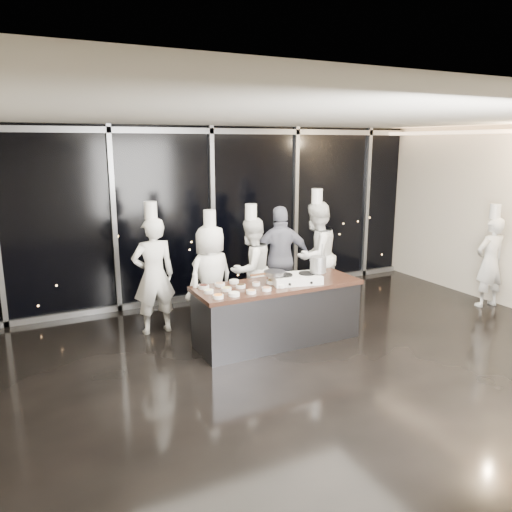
# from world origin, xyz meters

# --- Properties ---
(ground) EXTENTS (9.00, 9.00, 0.00)m
(ground) POSITION_xyz_m (0.00, 0.00, 0.00)
(ground) COLOR black
(ground) RESTS_ON ground
(room_shell) EXTENTS (9.02, 7.02, 3.21)m
(room_shell) POSITION_xyz_m (0.18, 0.00, 2.25)
(room_shell) COLOR beige
(room_shell) RESTS_ON ground
(window_wall) EXTENTS (8.90, 0.11, 3.20)m
(window_wall) POSITION_xyz_m (0.00, 3.43, 1.60)
(window_wall) COLOR black
(window_wall) RESTS_ON ground
(demo_counter) EXTENTS (2.46, 0.86, 0.90)m
(demo_counter) POSITION_xyz_m (0.00, 0.90, 0.45)
(demo_counter) COLOR #37383D
(demo_counter) RESTS_ON ground
(stove) EXTENTS (0.78, 0.57, 0.14)m
(stove) POSITION_xyz_m (0.25, 0.81, 0.96)
(stove) COLOR white
(stove) RESTS_ON demo_counter
(frying_pan) EXTENTS (0.57, 0.37, 0.05)m
(frying_pan) POSITION_xyz_m (-0.07, 0.89, 1.07)
(frying_pan) COLOR slate
(frying_pan) RESTS_ON stove
(stock_pot) EXTENTS (0.28, 0.28, 0.24)m
(stock_pot) POSITION_xyz_m (0.58, 0.72, 1.16)
(stock_pot) COLOR #A6A6A8
(stock_pot) RESTS_ON stove
(prep_bowls) EXTENTS (1.38, 0.71, 0.05)m
(prep_bowls) POSITION_xyz_m (-0.58, 0.87, 0.93)
(prep_bowls) COLOR white
(prep_bowls) RESTS_ON demo_counter
(squeeze_bottle) EXTENTS (0.07, 0.07, 0.26)m
(squeeze_bottle) POSITION_xyz_m (-1.14, 1.24, 1.02)
(squeeze_bottle) COLOR white
(squeeze_bottle) RESTS_ON demo_counter
(chef_far_left) EXTENTS (0.67, 0.44, 2.05)m
(chef_far_left) POSITION_xyz_m (-1.50, 2.09, 0.93)
(chef_far_left) COLOR white
(chef_far_left) RESTS_ON ground
(chef_left) EXTENTS (0.93, 0.73, 1.90)m
(chef_left) POSITION_xyz_m (-0.67, 1.84, 0.85)
(chef_left) COLOR white
(chef_left) RESTS_ON ground
(chef_center) EXTENTS (1.00, 0.89, 1.94)m
(chef_center) POSITION_xyz_m (0.09, 1.96, 0.86)
(chef_center) COLOR white
(chef_center) RESTS_ON ground
(guest) EXTENTS (1.17, 0.73, 1.85)m
(guest) POSITION_xyz_m (0.75, 2.12, 0.92)
(guest) COLOR #141838
(guest) RESTS_ON ground
(chef_right) EXTENTS (1.13, 1.01, 2.13)m
(chef_right) POSITION_xyz_m (1.38, 2.00, 0.96)
(chef_right) COLOR white
(chef_right) RESTS_ON ground
(chef_side) EXTENTS (0.62, 0.44, 1.86)m
(chef_side) POSITION_xyz_m (4.20, 0.65, 0.84)
(chef_side) COLOR white
(chef_side) RESTS_ON ground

